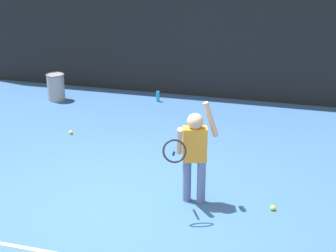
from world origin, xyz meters
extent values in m
plane|color=#335B93|center=(0.00, 0.00, 0.00)|extent=(20.00, 20.00, 0.00)
cube|color=black|center=(0.00, 5.02, 1.71)|extent=(11.08, 0.08, 3.42)
cylinder|color=slate|center=(0.00, 5.08, 1.79)|extent=(0.09, 0.09, 3.57)
cylinder|color=slate|center=(0.84, 0.38, 0.29)|extent=(0.11, 0.11, 0.58)
cylinder|color=slate|center=(1.03, 0.38, 0.29)|extent=(0.11, 0.11, 0.58)
cube|color=orange|center=(0.94, 0.38, 0.80)|extent=(0.34, 0.25, 0.44)
sphere|color=tan|center=(0.94, 0.38, 1.10)|extent=(0.20, 0.20, 0.20)
cylinder|color=tan|center=(1.11, 0.46, 1.12)|extent=(0.22, 0.13, 0.46)
cylinder|color=tan|center=(0.77, 0.26, 0.87)|extent=(0.15, 0.30, 0.43)
cylinder|color=black|center=(0.73, 0.12, 0.75)|extent=(0.10, 0.24, 0.15)
torus|color=black|center=(0.80, -0.09, 0.88)|extent=(0.32, 0.24, 0.26)
cylinder|color=gray|center=(-2.87, 3.87, 0.28)|extent=(0.36, 0.36, 0.55)
torus|color=#595B60|center=(-2.87, 3.87, 0.55)|extent=(0.38, 0.38, 0.02)
cylinder|color=#268CD8|center=(-0.79, 4.36, 0.11)|extent=(0.07, 0.07, 0.22)
sphere|color=#CCE033|center=(1.95, 0.43, 0.03)|extent=(0.07, 0.07, 0.07)
sphere|color=#CCE033|center=(-1.69, 2.14, 0.03)|extent=(0.07, 0.07, 0.07)
camera|label=1|loc=(2.27, -5.41, 3.23)|focal=54.95mm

